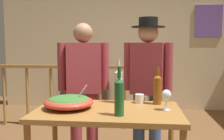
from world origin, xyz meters
The scene contains 14 objects.
back_wall centered at (0.00, 2.70, 1.27)m, with size 5.28×0.10×2.54m, color beige.
framed_picture centered at (1.50, 2.64, 1.75)m, with size 0.51×0.03×0.62m, color #7856B1.
stair_railing centered at (-0.61, 1.37, 0.62)m, with size 2.83×0.10×1.03m.
tv_console centered at (-0.86, 2.35, 0.27)m, with size 0.90×0.40×0.54m, color #38281E.
flat_screen_tv centered at (-0.86, 2.32, 0.77)m, with size 0.50×0.12×0.39m.
serving_table centered at (-0.09, -0.44, 0.68)m, with size 1.21×0.70×0.77m.
salad_bowl centered at (-0.43, -0.43, 0.83)m, with size 0.42×0.42×0.21m.
wine_glass centered at (0.39, -0.42, 0.89)m, with size 0.08×0.08×0.17m.
wine_bottle_green centered at (0.01, -0.61, 0.92)m, with size 0.07×0.07×0.38m.
wine_bottle_amber centered at (0.33, -0.21, 0.91)m, with size 0.07×0.07×0.34m.
wine_bottle_clear centered at (-0.03, -0.18, 0.93)m, with size 0.08×0.08×0.39m.
mug_white centered at (0.17, -0.18, 0.81)m, with size 0.12×0.09×0.08m.
person_standing_left centered at (-0.44, 0.25, 0.90)m, with size 0.55×0.30×1.54m.
person_standing_right centered at (0.26, 0.25, 0.93)m, with size 0.52×0.35×1.59m.
Camera 1 is at (0.15, -2.51, 1.31)m, focal length 40.96 mm.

